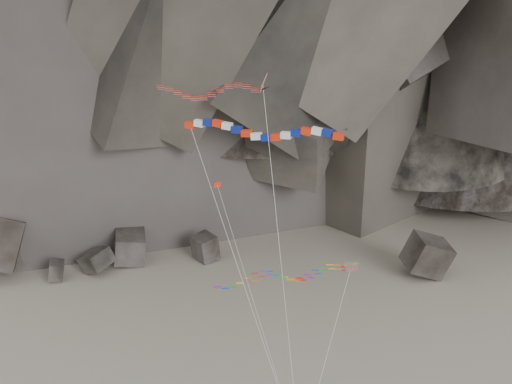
{
  "coord_description": "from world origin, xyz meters",
  "views": [
    {
      "loc": [
        -0.18,
        -47.83,
        38.29
      ],
      "look_at": [
        1.02,
        6.0,
        20.07
      ],
      "focal_mm": 45.0,
      "sensor_mm": 36.0,
      "label": 1
    }
  ],
  "objects_px": {
    "delta_kite": "(204,90)",
    "parafoil_kite": "(279,275)",
    "pennant_kite": "(232,235)",
    "banner_kite": "(261,132)"
  },
  "relations": [
    {
      "from": "delta_kite",
      "to": "parafoil_kite",
      "type": "distance_m",
      "value": 17.54
    },
    {
      "from": "banner_kite",
      "to": "parafoil_kite",
      "type": "distance_m",
      "value": 13.07
    },
    {
      "from": "parafoil_kite",
      "to": "delta_kite",
      "type": "bearing_deg",
      "value": -149.43
    },
    {
      "from": "parafoil_kite",
      "to": "pennant_kite",
      "type": "xyz_separation_m",
      "value": [
        -3.95,
        -3.9,
        5.45
      ]
    },
    {
      "from": "banner_kite",
      "to": "pennant_kite",
      "type": "height_order",
      "value": "banner_kite"
    },
    {
      "from": "delta_kite",
      "to": "parafoil_kite",
      "type": "xyz_separation_m",
      "value": [
        5.99,
        1.63,
        -16.41
      ]
    },
    {
      "from": "delta_kite",
      "to": "pennant_kite",
      "type": "relative_size",
      "value": 1.39
    },
    {
      "from": "banner_kite",
      "to": "delta_kite",
      "type": "bearing_deg",
      "value": -147.05
    },
    {
      "from": "parafoil_kite",
      "to": "pennant_kite",
      "type": "height_order",
      "value": "pennant_kite"
    },
    {
      "from": "banner_kite",
      "to": "pennant_kite",
      "type": "xyz_separation_m",
      "value": [
        -2.32,
        -3.12,
        -7.5
      ]
    }
  ]
}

